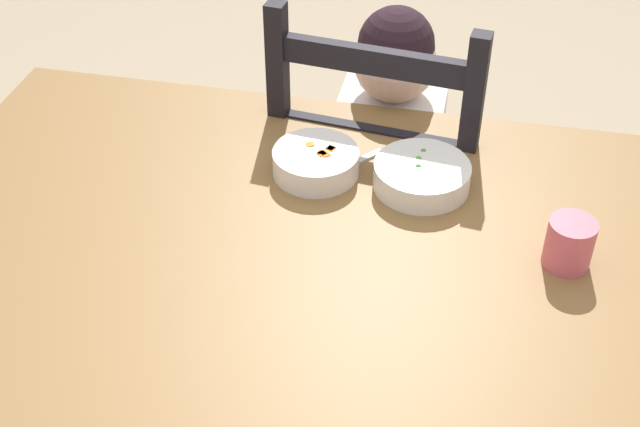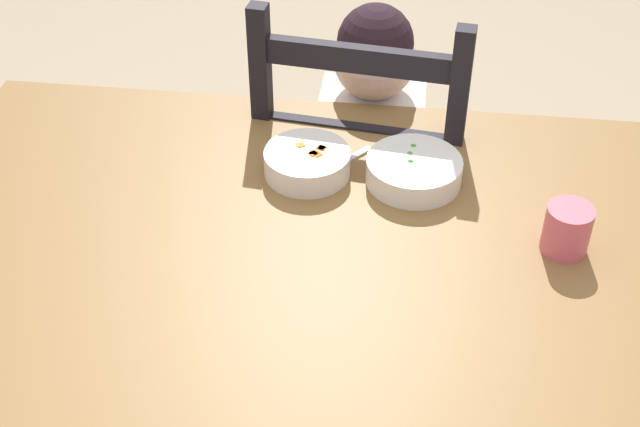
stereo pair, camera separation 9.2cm
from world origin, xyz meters
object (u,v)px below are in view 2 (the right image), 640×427
spoon (334,167)px  drinking_cup (567,229)px  dining_table (284,308)px  bowl_of_carrots (307,162)px  child_figure (370,149)px  bowl_of_peas (414,170)px  dining_chair (365,206)px

spoon → drinking_cup: (0.39, -0.17, 0.04)m
spoon → dining_table: bearing=-100.9°
bowl_of_carrots → spoon: bearing=22.6°
bowl_of_carrots → spoon: 0.05m
child_figure → bowl_of_carrots: child_figure is taller
child_figure → bowl_of_carrots: 0.35m
bowl_of_peas → bowl_of_carrots: 0.19m
child_figure → drinking_cup: (0.34, -0.45, 0.18)m
dining_chair → bowl_of_carrots: dining_chair is taller
child_figure → bowl_of_carrots: bearing=-108.0°
spoon → bowl_of_peas: bearing=-7.5°
dining_chair → drinking_cup: bearing=-52.0°
child_figure → spoon: 0.31m
dining_table → spoon: spoon is taller
bowl_of_carrots → child_figure: bearing=72.0°
child_figure → bowl_of_carrots: size_ratio=6.01×
bowl_of_carrots → drinking_cup: bearing=-19.3°
bowl_of_peas → spoon: bowl_of_peas is taller
dining_table → dining_chair: (0.09, 0.54, -0.20)m
dining_table → bowl_of_carrots: bearing=88.7°
dining_table → bowl_of_carrots: bowl_of_carrots is taller
dining_table → child_figure: 0.55m
dining_chair → spoon: size_ratio=8.34×
bowl_of_peas → spoon: (-0.15, 0.02, -0.02)m
bowl_of_peas → drinking_cup: drinking_cup is taller
dining_table → dining_chair: dining_chair is taller
dining_chair → bowl_of_peas: dining_chair is taller
bowl_of_peas → spoon: 0.15m
bowl_of_peas → drinking_cup: size_ratio=2.08×
dining_table → bowl_of_carrots: (0.01, 0.25, 0.12)m
dining_table → bowl_of_carrots: 0.28m
bowl_of_carrots → dining_chair: bearing=73.2°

